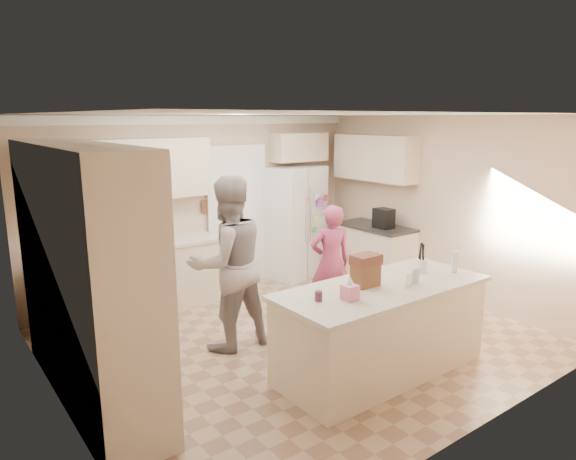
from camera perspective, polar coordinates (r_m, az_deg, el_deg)
floor at (r=6.20m, az=1.23°, el=-12.13°), size 5.20×4.60×0.02m
ceiling at (r=5.64m, az=1.35°, el=12.86°), size 5.20×4.60×0.02m
wall_back at (r=7.70m, az=-9.39°, el=2.77°), size 5.20×0.02×2.60m
wall_front at (r=4.27m, az=20.85°, el=-5.65°), size 5.20×0.02×2.60m
wall_left at (r=4.70m, az=-24.74°, el=-4.39°), size 0.02×4.60×2.60m
wall_right at (r=7.64m, az=16.89°, el=2.33°), size 0.02×4.60×2.60m
crown_back at (r=7.55m, az=-9.54°, el=11.97°), size 5.20×0.08×0.12m
pantry_bank at (r=4.98m, az=-21.64°, el=-4.69°), size 0.60×2.60×2.35m
back_base_cab at (r=7.17m, az=-16.18°, el=-5.35°), size 2.20×0.60×0.88m
back_countertop at (r=7.04m, az=-16.38°, el=-1.80°), size 2.24×0.63×0.04m
back_upper_cab at (r=7.00m, az=-17.27°, el=6.39°), size 2.20×0.35×0.80m
doorway_opening at (r=7.98m, az=-5.73°, el=1.39°), size 0.90×0.06×2.10m
doorway_casing at (r=7.95m, az=-5.60°, el=1.35°), size 1.02×0.03×2.22m
wall_frame_upper at (r=7.64m, az=-9.18°, el=4.60°), size 0.15×0.02×0.20m
wall_frame_lower at (r=7.68m, az=-9.11°, el=2.60°), size 0.15×0.02×0.20m
refrigerator at (r=8.37m, az=0.65°, el=0.92°), size 1.03×0.87×1.80m
fridge_seam at (r=8.10m, az=2.18°, el=0.52°), size 0.02×0.02×1.78m
fridge_dispenser at (r=7.91m, az=1.00°, el=2.09°), size 0.22×0.03×0.35m
fridge_handle_l at (r=8.03m, az=1.98°, el=1.51°), size 0.02×0.02×0.85m
fridge_handle_r at (r=8.09m, az=2.53°, el=1.59°), size 0.02×0.02×0.85m
over_fridge_cab at (r=8.35m, az=1.23°, el=9.20°), size 0.95×0.35×0.45m
right_base_cab at (r=8.22m, az=9.62°, el=-2.77°), size 0.60×1.20×0.88m
right_countertop at (r=8.10m, az=9.69°, el=0.36°), size 0.63×1.24×0.04m
right_upper_cab at (r=8.19m, az=9.60°, el=7.92°), size 0.35×1.50×0.70m
coffee_maker at (r=7.91m, az=10.58°, el=1.29°), size 0.22×0.28×0.30m
island_base at (r=5.41m, az=10.30°, el=-10.95°), size 2.20×0.90×0.88m
island_top at (r=5.24m, az=10.49°, el=-6.33°), size 2.28×0.96×0.05m
utensil_crock at (r=5.72m, az=14.61°, el=-3.89°), size 0.13×0.13×0.15m
tissue_box at (r=4.77m, az=6.89°, el=-6.90°), size 0.13×0.13×0.14m
tissue_plume at (r=4.74m, az=6.93°, el=-5.64°), size 0.08×0.08×0.08m
dollhouse_body at (r=5.16m, az=8.60°, el=-4.98°), size 0.26×0.18×0.22m
dollhouse_roof at (r=5.12m, az=8.66°, el=-3.27°), size 0.28×0.20×0.10m
jam_jar at (r=4.73m, az=3.40°, el=-7.34°), size 0.07×0.07×0.09m
greeting_card_a at (r=5.19m, az=13.29°, el=-5.42°), size 0.12×0.06×0.16m
greeting_card_b at (r=5.34m, az=13.92°, el=-4.97°), size 0.12×0.05×0.16m
water_bottle at (r=5.83m, az=18.02°, el=-3.35°), size 0.07×0.07×0.24m
shaker_salt at (r=5.96m, az=14.35°, el=-3.53°), size 0.05×0.05×0.09m
shaker_pepper at (r=6.01m, az=14.77°, el=-3.41°), size 0.05×0.05×0.09m
teen_boy at (r=5.74m, az=-6.70°, el=-3.72°), size 0.97×0.77×1.96m
teen_girl at (r=6.61m, az=4.75°, el=-3.60°), size 0.64×0.53×1.50m
fridge_magnets at (r=8.09m, az=2.22°, el=0.51°), size 0.76×0.02×1.44m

